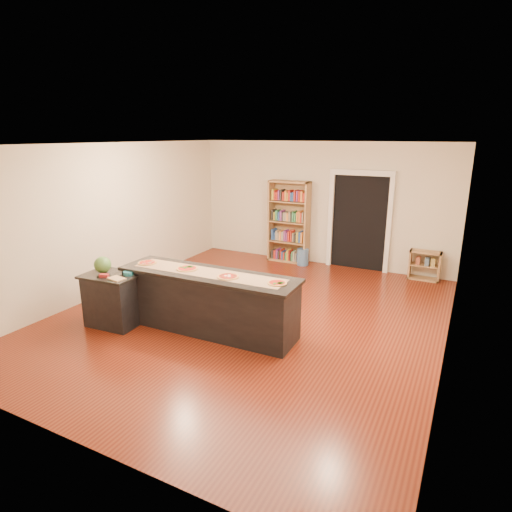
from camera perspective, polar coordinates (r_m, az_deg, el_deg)
The scene contains 16 objects.
room at distance 6.81m, azimuth -0.77°, elevation 2.83°, with size 6.00×7.00×2.80m.
doorway at distance 9.74m, azimuth 13.65°, elevation 5.18°, with size 1.40×0.09×2.21m.
kitchen_island at distance 6.63m, azimuth -6.33°, elevation -6.06°, with size 2.84×0.77×0.94m.
side_counter at distance 7.17m, azimuth -18.52°, elevation -5.50°, with size 0.85×0.62×0.84m.
bookshelf at distance 10.10m, azimuth 4.39°, elevation 4.55°, with size 0.96×0.34×1.92m, color #AB8253.
low_shelf at distance 9.58m, azimuth 21.55°, elevation -1.17°, with size 0.62×0.27×0.62m, color #AB8253.
waste_bin at distance 10.00m, azimuth 6.26°, elevation -0.13°, with size 0.26×0.26×0.39m, color #476FA0.
kraft_paper at distance 6.48m, azimuth -6.43°, elevation -2.21°, with size 2.47×0.44×0.00m, color #9B7550.
watermelon at distance 7.11m, azimuth -19.77°, elevation -1.11°, with size 0.26×0.26×0.26m, color #144214.
cutting_board at distance 6.77m, azimuth -18.09°, elevation -2.88°, with size 0.26×0.17×0.02m, color tan.
package_red at distance 6.93m, azimuth -19.59°, elevation -2.48°, with size 0.13×0.09×0.05m, color maroon.
package_teal at distance 6.90m, azimuth -16.64°, elevation -2.22°, with size 0.16×0.16×0.06m, color #195966.
pizza_a at distance 7.11m, azimuth -14.30°, elevation -0.87°, with size 0.31×0.31×0.02m.
pizza_b at distance 6.68m, azimuth -9.17°, elevation -1.65°, with size 0.31×0.31×0.02m.
pizza_c at distance 6.24m, azimuth -3.75°, elevation -2.73°, with size 0.32×0.32×0.02m.
pizza_d at distance 5.97m, azimuth 2.84°, elevation -3.61°, with size 0.29×0.29×0.02m.
Camera 1 is at (3.10, -5.86, 2.95)m, focal length 30.00 mm.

